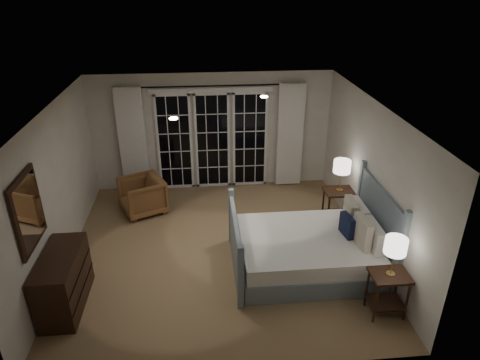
{
  "coord_description": "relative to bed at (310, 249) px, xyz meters",
  "views": [
    {
      "loc": [
        -0.22,
        -6.08,
        4.3
      ],
      "look_at": [
        0.4,
        0.54,
        1.05
      ],
      "focal_mm": 32.0,
      "sensor_mm": 36.0,
      "label": 1
    }
  ],
  "objects": [
    {
      "name": "curtain_rod",
      "position": [
        -1.41,
        3.0,
        1.91
      ],
      "size": [
        3.5,
        0.03,
        0.03
      ],
      "primitive_type": "cylinder",
      "rotation": [
        0.0,
        1.57,
        0.0
      ],
      "color": "black",
      "rests_on": "wall_back"
    },
    {
      "name": "wall_front",
      "position": [
        -1.41,
        -1.9,
        0.91
      ],
      "size": [
        5.0,
        0.02,
        2.5
      ],
      "primitive_type": "cube",
      "color": "silver",
      "rests_on": "floor"
    },
    {
      "name": "wall_right",
      "position": [
        1.09,
        0.6,
        0.91
      ],
      "size": [
        0.02,
        5.0,
        2.5
      ],
      "primitive_type": "cube",
      "color": "silver",
      "rests_on": "floor"
    },
    {
      "name": "armchair",
      "position": [
        -2.84,
        2.03,
        0.02
      ],
      "size": [
        1.04,
        1.03,
        0.72
      ],
      "primitive_type": "imported",
      "rotation": [
        0.0,
        0.0,
        -1.14
      ],
      "color": "brown",
      "rests_on": "floor"
    },
    {
      "name": "dresser",
      "position": [
        -3.64,
        -0.54,
        0.08
      ],
      "size": [
        0.5,
        1.18,
        0.84
      ],
      "color": "#321E10",
      "rests_on": "floor"
    },
    {
      "name": "curtain_left",
      "position": [
        -3.06,
        2.98,
        0.81
      ],
      "size": [
        0.55,
        0.1,
        2.25
      ],
      "primitive_type": "cube",
      "color": "white",
      "rests_on": "curtain_rod"
    },
    {
      "name": "curtain_right",
      "position": [
        0.24,
        2.98,
        0.81
      ],
      "size": [
        0.55,
        0.1,
        2.25
      ],
      "primitive_type": "cube",
      "color": "white",
      "rests_on": "curtain_rod"
    },
    {
      "name": "mirror",
      "position": [
        -3.88,
        -0.54,
        1.21
      ],
      "size": [
        0.05,
        0.85,
        1.0
      ],
      "color": "#321E10",
      "rests_on": "wall_left"
    },
    {
      "name": "lamp_left",
      "position": [
        0.8,
        -1.12,
        0.78
      ],
      "size": [
        0.29,
        0.29,
        0.57
      ],
      "color": "tan",
      "rests_on": "nightstand_left"
    },
    {
      "name": "wall_left",
      "position": [
        -3.91,
        0.6,
        0.91
      ],
      "size": [
        0.02,
        5.0,
        2.5
      ],
      "primitive_type": "cube",
      "color": "silver",
      "rests_on": "floor"
    },
    {
      "name": "floor",
      "position": [
        -1.41,
        0.6,
        -0.34
      ],
      "size": [
        5.0,
        5.0,
        0.0
      ],
      "primitive_type": "plane",
      "color": "#926D4E",
      "rests_on": "ground"
    },
    {
      "name": "french_doors",
      "position": [
        -1.41,
        3.06,
        0.75
      ],
      "size": [
        2.5,
        0.04,
        2.2
      ],
      "color": "black",
      "rests_on": "wall_back"
    },
    {
      "name": "wall_back",
      "position": [
        -1.41,
        3.1,
        0.91
      ],
      "size": [
        5.0,
        0.02,
        2.5
      ],
      "primitive_type": "cube",
      "color": "silver",
      "rests_on": "floor"
    },
    {
      "name": "bed",
      "position": [
        0.0,
        0.0,
        0.0
      ],
      "size": [
        2.31,
        1.66,
        1.35
      ],
      "color": "slate",
      "rests_on": "floor"
    },
    {
      "name": "ceiling",
      "position": [
        -1.41,
        0.6,
        2.16
      ],
      "size": [
        5.0,
        5.0,
        0.0
      ],
      "primitive_type": "plane",
      "rotation": [
        3.14,
        0.0,
        0.0
      ],
      "color": "white",
      "rests_on": "wall_back"
    },
    {
      "name": "lamp_right",
      "position": [
        0.83,
        1.25,
        0.84
      ],
      "size": [
        0.31,
        0.31,
        0.6
      ],
      "color": "tan",
      "rests_on": "nightstand_right"
    },
    {
      "name": "downlight_b",
      "position": [
        -2.01,
        0.2,
        2.15
      ],
      "size": [
        0.12,
        0.12,
        0.01
      ],
      "primitive_type": "cylinder",
      "color": "white",
      "rests_on": "ceiling"
    },
    {
      "name": "nightstand_left",
      "position": [
        0.8,
        -1.12,
        0.1
      ],
      "size": [
        0.51,
        0.41,
        0.66
      ],
      "color": "#321E10",
      "rests_on": "floor"
    },
    {
      "name": "downlight_a",
      "position": [
        -0.61,
        1.2,
        2.15
      ],
      "size": [
        0.12,
        0.12,
        0.01
      ],
      "primitive_type": "cylinder",
      "color": "white",
      "rests_on": "ceiling"
    },
    {
      "name": "nightstand_right",
      "position": [
        0.83,
        1.25,
        0.13
      ],
      "size": [
        0.54,
        0.43,
        0.7
      ],
      "color": "#321E10",
      "rests_on": "floor"
    }
  ]
}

